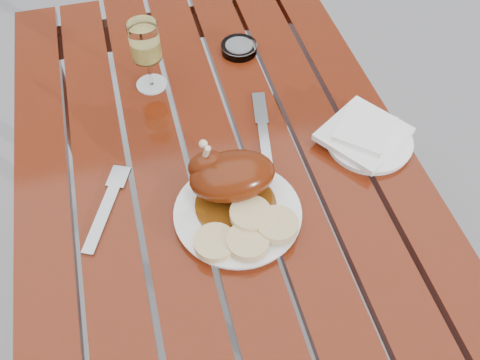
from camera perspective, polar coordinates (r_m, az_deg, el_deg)
name	(u,v)px	position (r m, az deg, el deg)	size (l,w,h in m)	color
ground	(222,305)	(1.74, -1.94, -13.23)	(60.00, 60.00, 0.00)	slate
table	(218,243)	(1.42, -2.34, -6.73)	(0.80, 1.20, 0.75)	maroon
dinner_plate	(238,214)	(1.00, -0.24, -3.63)	(0.24, 0.24, 0.02)	white
roast_duck	(229,176)	(0.99, -1.18, 0.42)	(0.16, 0.17, 0.12)	#62310B
bread_dumplings	(248,231)	(0.95, 0.83, -5.41)	(0.19, 0.13, 0.03)	#D0BD7F
wine_glass	(147,56)	(1.22, -9.88, 12.87)	(0.07, 0.07, 0.16)	#E7D769
side_plate	(369,141)	(1.15, 13.57, 4.07)	(0.18, 0.18, 0.01)	white
napkin	(364,134)	(1.14, 13.05, 4.83)	(0.16, 0.15, 0.01)	white
ashtray	(239,48)	(1.34, -0.10, 13.90)	(0.09, 0.09, 0.02)	#B2B7BC
fork	(105,212)	(1.04, -14.25, -3.29)	(0.02, 0.19, 0.01)	gray
knife	(264,140)	(1.12, 2.62, 4.28)	(0.02, 0.21, 0.01)	gray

